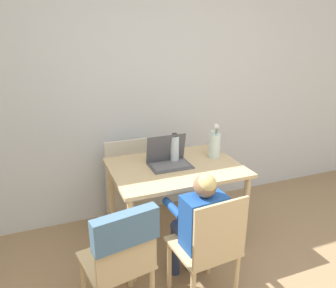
{
  "coord_description": "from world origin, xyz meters",
  "views": [
    {
      "loc": [
        -1.01,
        -0.77,
        1.81
      ],
      "look_at": [
        -0.08,
        1.61,
        0.91
      ],
      "focal_mm": 35.0,
      "sensor_mm": 36.0,
      "label": 1
    }
  ],
  "objects_px": {
    "flower_vase": "(215,144)",
    "laptop": "(168,158)",
    "chair_spare": "(122,250)",
    "person_seated": "(199,220)",
    "chair_occupied": "(208,249)",
    "water_bottle": "(174,148)"
  },
  "relations": [
    {
      "from": "flower_vase",
      "to": "laptop",
      "type": "bearing_deg",
      "value": -178.29
    },
    {
      "from": "chair_spare",
      "to": "person_seated",
      "type": "relative_size",
      "value": 0.9
    },
    {
      "from": "chair_occupied",
      "to": "chair_spare",
      "type": "bearing_deg",
      "value": -6.64
    },
    {
      "from": "chair_occupied",
      "to": "water_bottle",
      "type": "distance_m",
      "value": 0.94
    },
    {
      "from": "person_seated",
      "to": "chair_occupied",
      "type": "bearing_deg",
      "value": 90.0
    },
    {
      "from": "laptop",
      "to": "water_bottle",
      "type": "relative_size",
      "value": 1.38
    },
    {
      "from": "chair_occupied",
      "to": "flower_vase",
      "type": "relative_size",
      "value": 2.69
    },
    {
      "from": "chair_spare",
      "to": "person_seated",
      "type": "height_order",
      "value": "person_seated"
    },
    {
      "from": "chair_occupied",
      "to": "flower_vase",
      "type": "xyz_separation_m",
      "value": [
        0.47,
        0.79,
        0.41
      ]
    },
    {
      "from": "laptop",
      "to": "chair_spare",
      "type": "bearing_deg",
      "value": -127.6
    },
    {
      "from": "laptop",
      "to": "chair_occupied",
      "type": "bearing_deg",
      "value": -91.47
    },
    {
      "from": "chair_occupied",
      "to": "person_seated",
      "type": "bearing_deg",
      "value": -90.0
    },
    {
      "from": "chair_spare",
      "to": "laptop",
      "type": "distance_m",
      "value": 0.99
    },
    {
      "from": "chair_spare",
      "to": "chair_occupied",
      "type": "bearing_deg",
      "value": 167.79
    },
    {
      "from": "chair_occupied",
      "to": "laptop",
      "type": "bearing_deg",
      "value": -96.47
    },
    {
      "from": "chair_occupied",
      "to": "chair_spare",
      "type": "xyz_separation_m",
      "value": [
        -0.57,
        0.02,
        0.14
      ]
    },
    {
      "from": "person_seated",
      "to": "water_bottle",
      "type": "height_order",
      "value": "water_bottle"
    },
    {
      "from": "person_seated",
      "to": "water_bottle",
      "type": "relative_size",
      "value": 3.85
    },
    {
      "from": "chair_occupied",
      "to": "laptop",
      "type": "height_order",
      "value": "laptop"
    },
    {
      "from": "chair_spare",
      "to": "water_bottle",
      "type": "height_order",
      "value": "water_bottle"
    },
    {
      "from": "water_bottle",
      "to": "flower_vase",
      "type": "bearing_deg",
      "value": -6.44
    },
    {
      "from": "person_seated",
      "to": "laptop",
      "type": "xyz_separation_m",
      "value": [
        0.04,
        0.66,
        0.2
      ]
    }
  ]
}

